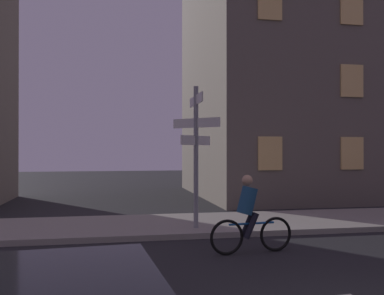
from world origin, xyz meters
TOP-DOWN VIEW (x-y plane):
  - sidewalk_kerb at (0.00, 7.59)m, footprint 40.00×3.23m
  - signpost at (-1.16, 6.69)m, footprint 1.02×1.57m
  - cyclist at (-0.49, 4.42)m, footprint 1.81×0.37m

SIDE VIEW (x-z plane):
  - sidewalk_kerb at x=0.00m, z-range 0.00..0.14m
  - cyclist at x=-0.49m, z-range -0.06..1.55m
  - signpost at x=-1.16m, z-range 0.49..4.10m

